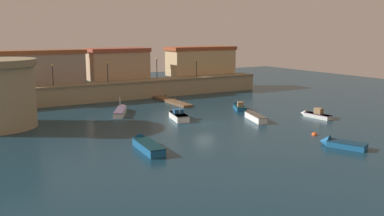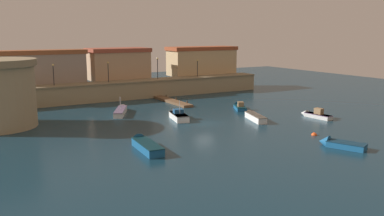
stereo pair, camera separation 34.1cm
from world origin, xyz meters
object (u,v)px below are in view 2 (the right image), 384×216
Objects in this scene: moored_boat_3 at (144,144)px; moored_boat_5 at (121,110)px; moored_boat_1 at (177,115)px; moored_boat_2 at (253,116)px; quay_lamp_1 at (108,68)px; mooring_buoy_0 at (314,135)px; moored_boat_4 at (314,115)px; moored_boat_6 at (338,144)px; quay_lamp_0 at (53,71)px; moored_boat_0 at (239,106)px; quay_lamp_3 at (197,65)px; quay_lamp_2 at (158,65)px.

moored_boat_5 reaches higher than moored_boat_3.
moored_boat_1 is 0.90× the size of moored_boat_2.
quay_lamp_1 is 0.50× the size of moored_boat_3.
moored_boat_5 is 26.60m from mooring_buoy_0.
moored_boat_4 reaches higher than moored_boat_6.
moored_boat_0 is (22.95, -17.36, -4.93)m from quay_lamp_0.
moored_boat_2 is at bearing 62.92° from moored_boat_4.
moored_boat_6 is (16.91, -9.16, -0.10)m from moored_boat_3.
quay_lamp_3 is 0.47× the size of moored_boat_3.
moored_boat_6 is at bearing -166.75° from moored_boat_2.
moored_boat_1 is (-6.17, -19.07, -5.02)m from quay_lamp_2.
moored_boat_1 is 9.97m from moored_boat_2.
moored_boat_5 is (-16.45, 5.42, 0.07)m from moored_boat_0.
moored_boat_1 is at bearing -81.52° from quay_lamp_1.
quay_lamp_0 reaches higher than moored_boat_5.
quay_lamp_2 reaches higher than quay_lamp_3.
mooring_buoy_0 is at bearing -120.93° from moored_boat_5.
moored_boat_4 is at bearing -55.23° from quay_lamp_1.
moored_boat_0 is 24.25m from moored_boat_3.
moored_boat_4 is 10.07m from mooring_buoy_0.
quay_lamp_0 is at bearing 78.82° from moored_boat_0.
moored_boat_0 is (5.14, -17.36, -5.16)m from quay_lamp_2.
moored_boat_6 reaches higher than mooring_buoy_0.
moored_boat_0 is 0.93× the size of moored_boat_4.
quay_lamp_3 is at bearing 0.00° from quay_lamp_1.
moored_boat_3 is (-15.59, -29.95, -5.07)m from quay_lamp_2.
moored_boat_0 reaches higher than mooring_buoy_0.
moored_boat_1 is (11.65, -19.07, -4.79)m from quay_lamp_0.
moored_boat_6 is (-0.91, -14.67, -0.10)m from moored_boat_2.
quay_lamp_3 is 0.65× the size of moored_boat_4.
quay_lamp_0 is 22.85m from moored_boat_1.
quay_lamp_2 is 25.06m from moored_boat_2.
quay_lamp_0 is 5.39× the size of mooring_buoy_0.
quay_lamp_2 is at bearing -16.47° from moored_boat_5.
moored_boat_1 is 1.14× the size of moored_boat_4.
quay_lamp_2 is at bearing 0.00° from quay_lamp_1.
quay_lamp_2 reaches higher than moored_boat_0.
quay_lamp_0 is 25.99m from quay_lamp_3.
quay_lamp_2 is 0.53× the size of moored_boat_5.
quay_lamp_0 is 40.52m from mooring_buoy_0.
quay_lamp_0 is 39.47m from moored_boat_4.
quay_lamp_1 reaches higher than quay_lamp_3.
quay_lamp_2 is 0.60× the size of moored_boat_2.
quay_lamp_3 reaches higher than moored_boat_2.
quay_lamp_3 is at bearing 3.11° from moored_boat_2.
quay_lamp_1 is 1.07× the size of quay_lamp_3.
moored_boat_0 is 0.68× the size of moored_boat_3.
quay_lamp_0 is 0.54× the size of moored_boat_2.
quay_lamp_2 is at bearing 42.41° from moored_boat_0.
moored_boat_4 is (1.90, -27.49, -4.79)m from quay_lamp_3.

